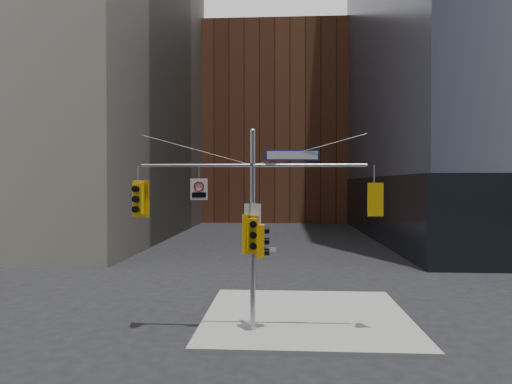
# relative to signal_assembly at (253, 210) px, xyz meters

# --- Properties ---
(ground) EXTENTS (160.00, 160.00, 0.00)m
(ground) POSITION_rel_signal_assembly_xyz_m (0.00, -1.99, -4.42)
(ground) COLOR black
(ground) RESTS_ON ground
(sidewalk_corner) EXTENTS (8.00, 8.00, 0.15)m
(sidewalk_corner) POSITION_rel_signal_assembly_xyz_m (2.00, 2.01, -4.34)
(sidewalk_corner) COLOR gray
(sidewalk_corner) RESTS_ON ground
(brick_midrise) EXTENTS (26.00, 20.00, 28.00)m
(brick_midrise) POSITION_rel_signal_assembly_xyz_m (0.00, 56.01, 9.58)
(brick_midrise) COLOR brown
(brick_midrise) RESTS_ON ground
(signal_assembly) EXTENTS (8.00, 0.80, 7.30)m
(signal_assembly) POSITION_rel_signal_assembly_xyz_m (0.00, 0.00, 0.00)
(signal_assembly) COLOR #999CA2
(signal_assembly) RESTS_ON ground
(traffic_light_west_arm) EXTENTS (0.64, 0.57, 1.34)m
(traffic_light_west_arm) POSITION_rel_signal_assembly_xyz_m (-4.13, 0.01, 0.38)
(traffic_light_west_arm) COLOR #F0B20C
(traffic_light_west_arm) RESTS_ON ground
(traffic_light_east_arm) EXTENTS (0.56, 0.47, 1.16)m
(traffic_light_east_arm) POSITION_rel_signal_assembly_xyz_m (4.25, 0.00, 0.38)
(traffic_light_east_arm) COLOR #F0B20C
(traffic_light_east_arm) RESTS_ON ground
(traffic_light_pole_side) EXTENTS (0.45, 0.38, 1.17)m
(traffic_light_pole_side) POSITION_rel_signal_assembly_xyz_m (0.33, 0.01, -1.11)
(traffic_light_pole_side) COLOR #F0B20C
(traffic_light_pole_side) RESTS_ON ground
(traffic_light_pole_front) EXTENTS (0.66, 0.60, 1.40)m
(traffic_light_pole_front) POSITION_rel_signal_assembly_xyz_m (-0.00, -0.27, -0.85)
(traffic_light_pole_front) COLOR #F0B20C
(traffic_light_pole_front) RESTS_ON ground
(street_sign_blade) EXTENTS (1.90, 0.19, 0.37)m
(street_sign_blade) POSITION_rel_signal_assembly_xyz_m (1.40, 0.00, 1.93)
(street_sign_blade) COLOR #11279C
(street_sign_blade) RESTS_ON ground
(regulatory_sign_arm) EXTENTS (0.61, 0.07, 0.76)m
(regulatory_sign_arm) POSITION_rel_signal_assembly_xyz_m (-1.92, -0.02, 0.76)
(regulatory_sign_arm) COLOR silver
(regulatory_sign_arm) RESTS_ON ground
(regulatory_sign_pole) EXTENTS (0.59, 0.06, 0.77)m
(regulatory_sign_pole) POSITION_rel_signal_assembly_xyz_m (0.00, -0.11, -0.17)
(regulatory_sign_pole) COLOR silver
(regulatory_sign_pole) RESTS_ON ground
(street_blade_ew) EXTENTS (0.76, 0.13, 0.15)m
(street_blade_ew) POSITION_rel_signal_assembly_xyz_m (0.45, 0.01, -1.40)
(street_blade_ew) COLOR silver
(street_blade_ew) RESTS_ON ground
(street_blade_ns) EXTENTS (0.08, 0.73, 0.15)m
(street_blade_ns) POSITION_rel_signal_assembly_xyz_m (0.00, 0.46, -1.57)
(street_blade_ns) COLOR #145926
(street_blade_ns) RESTS_ON ground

